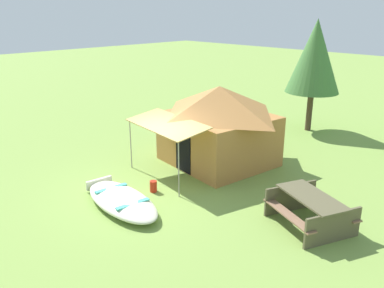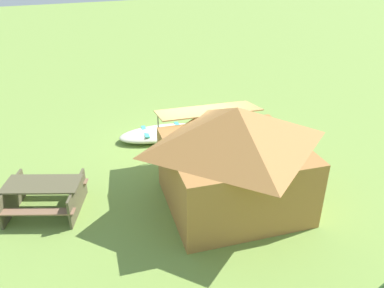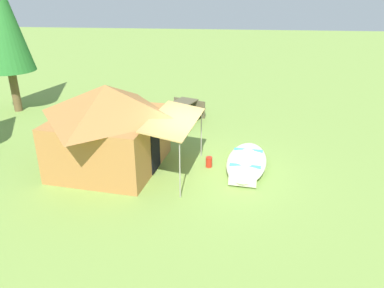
# 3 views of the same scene
# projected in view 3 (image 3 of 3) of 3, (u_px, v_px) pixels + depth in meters

# --- Properties ---
(ground_plane) EXTENTS (80.00, 80.00, 0.00)m
(ground_plane) POSITION_uv_depth(u_px,v_px,m) (206.00, 171.00, 11.62)
(ground_plane) COLOR olive
(beached_rowboat) EXTENTS (3.10, 1.58, 0.36)m
(beached_rowboat) POSITION_uv_depth(u_px,v_px,m) (247.00, 162.00, 11.83)
(beached_rowboat) COLOR beige
(beached_rowboat) RESTS_ON ground_plane
(canvas_cabin_tent) EXTENTS (3.87, 4.71, 2.66)m
(canvas_cabin_tent) POSITION_uv_depth(u_px,v_px,m) (109.00, 126.00, 11.45)
(canvas_cabin_tent) COLOR #AB7139
(canvas_cabin_tent) RESTS_ON ground_plane
(picnic_table) EXTENTS (2.27, 2.12, 0.80)m
(picnic_table) POSITION_uv_depth(u_px,v_px,m) (180.00, 110.00, 15.68)
(picnic_table) COLOR brown
(picnic_table) RESTS_ON ground_plane
(cooler_box) EXTENTS (0.64, 0.49, 0.33)m
(cooler_box) POSITION_uv_depth(u_px,v_px,m) (158.00, 148.00, 12.84)
(cooler_box) COLOR red
(cooler_box) RESTS_ON ground_plane
(fuel_can) EXTENTS (0.28, 0.28, 0.33)m
(fuel_can) POSITION_uv_depth(u_px,v_px,m) (209.00, 162.00, 11.86)
(fuel_can) COLOR red
(fuel_can) RESTS_ON ground_plane
(pine_tree_back_left) EXTENTS (2.16, 2.16, 6.37)m
(pine_tree_back_left) POSITION_uv_depth(u_px,v_px,m) (1.00, 18.00, 15.61)
(pine_tree_back_left) COLOR brown
(pine_tree_back_left) RESTS_ON ground_plane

